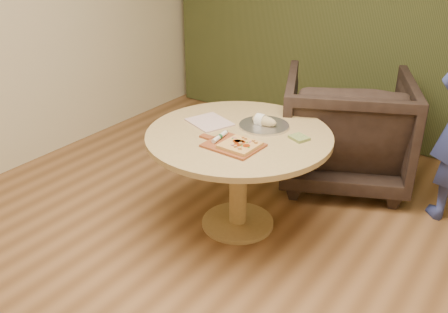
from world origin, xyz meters
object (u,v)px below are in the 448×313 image
object	(u,v)px
serving_tray	(264,126)
armchair	(346,124)
flatbread_pizza	(240,145)
bread_roll	(263,121)
cutlery_roll	(220,137)
pedestal_table	(239,151)
pizza_paddle	(232,145)

from	to	relation	value
serving_tray	armchair	world-z (taller)	armchair
flatbread_pizza	bread_roll	size ratio (longest dim) A/B	1.18
serving_tray	bread_roll	world-z (taller)	bread_roll
cutlery_roll	serving_tray	distance (m)	0.40
pedestal_table	bread_roll	distance (m)	0.28
cutlery_roll	armchair	distance (m)	1.38
bread_roll	pedestal_table	bearing A→B (deg)	-110.18
flatbread_pizza	cutlery_roll	world-z (taller)	flatbread_pizza
bread_roll	serving_tray	bearing A→B (deg)	0.00
cutlery_roll	pizza_paddle	bearing A→B (deg)	-16.10
bread_roll	flatbread_pizza	bearing A→B (deg)	-79.95
pizza_paddle	armchair	size ratio (longest dim) A/B	0.43
pedestal_table	armchair	size ratio (longest dim) A/B	1.24
pedestal_table	flatbread_pizza	xyz separation A→B (m)	(0.15, -0.21, 0.17)
flatbread_pizza	armchair	world-z (taller)	armchair
flatbread_pizza	serving_tray	size ratio (longest dim) A/B	0.64
pedestal_table	serving_tray	world-z (taller)	serving_tray
pizza_paddle	cutlery_roll	xyz separation A→B (m)	(-0.11, 0.02, 0.02)
armchair	serving_tray	bearing A→B (deg)	48.93
pizza_paddle	flatbread_pizza	xyz separation A→B (m)	(0.07, -0.01, 0.02)
pizza_paddle	bread_roll	distance (m)	0.40
armchair	pizza_paddle	bearing A→B (deg)	53.61
pizza_paddle	cutlery_roll	world-z (taller)	cutlery_roll
flatbread_pizza	bread_roll	bearing A→B (deg)	100.05
cutlery_roll	pedestal_table	bearing A→B (deg)	73.47
pedestal_table	cutlery_roll	xyz separation A→B (m)	(-0.03, -0.18, 0.17)
pizza_paddle	flatbread_pizza	size ratio (longest dim) A/B	1.98
serving_tray	pedestal_table	bearing A→B (deg)	-112.40
bread_roll	cutlery_roll	bearing A→B (deg)	-105.48
flatbread_pizza	bread_roll	distance (m)	0.42
pedestal_table	flatbread_pizza	size ratio (longest dim) A/B	5.66
serving_tray	bread_roll	size ratio (longest dim) A/B	1.84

